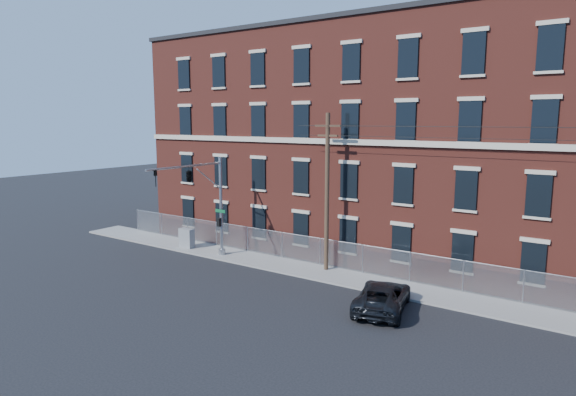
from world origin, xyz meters
The scene contains 8 objects.
ground centered at (0.00, 0.00, 0.00)m, with size 140.00×140.00×0.00m, color black.
sidewalk centered at (12.00, 5.00, 0.06)m, with size 65.00×3.00×0.12m, color gray.
mill_building centered at (12.00, 13.93, 8.15)m, with size 55.30×14.32×16.30m.
chain_link_fence centered at (12.00, 6.30, 1.06)m, with size 59.06×0.06×1.85m.
traffic_signal_mast centered at (-6.00, 2.18, 5.39)m, with size 0.90×6.75×7.00m.
utility_pole_near centered at (2.00, 5.60, 5.34)m, with size 1.80×0.28×10.00m.
pickup_truck centered at (7.70, 1.54, 0.72)m, with size 2.38×5.16×1.43m, color black.
utility_cabinet centered at (-9.53, 4.48, 0.84)m, with size 1.15×0.58×1.44m, color gray.
Camera 1 is at (17.50, -21.28, 9.67)m, focal length 30.92 mm.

